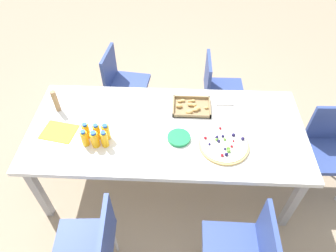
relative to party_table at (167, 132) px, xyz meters
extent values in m
plane|color=gray|center=(0.00, 0.00, -0.67)|extent=(12.00, 12.00, 0.00)
cube|color=silver|center=(0.00, 0.00, 0.04)|extent=(2.19, 0.96, 0.04)
cube|color=#99999E|center=(-1.01, -0.40, -0.33)|extent=(0.06, 0.06, 0.69)
cube|color=#99999E|center=(1.01, -0.40, -0.33)|extent=(0.06, 0.06, 0.69)
cube|color=#99999E|center=(-1.01, 0.40, -0.33)|extent=(0.06, 0.06, 0.69)
cube|color=#99999E|center=(1.01, 0.40, -0.33)|extent=(0.06, 0.06, 0.69)
cube|color=#33478C|center=(-0.52, -0.87, -0.22)|extent=(0.42, 0.42, 0.04)
cube|color=#33478C|center=(-0.33, -0.86, -0.03)|extent=(0.05, 0.38, 0.38)
cylinder|color=silver|center=(-0.69, -0.72, -0.47)|extent=(0.02, 0.02, 0.41)
cylinder|color=silver|center=(-0.37, -0.70, -0.47)|extent=(0.02, 0.02, 0.41)
cube|color=#33478C|center=(-0.45, 0.86, -0.22)|extent=(0.44, 0.44, 0.04)
cube|color=#33478C|center=(-0.63, 0.88, -0.03)|extent=(0.07, 0.38, 0.38)
cylinder|color=silver|center=(-0.27, 1.00, -0.47)|extent=(0.02, 0.02, 0.41)
cylinder|color=silver|center=(-0.31, 0.68, -0.47)|extent=(0.02, 0.02, 0.41)
cylinder|color=silver|center=(-0.59, 1.03, -0.47)|extent=(0.02, 0.02, 0.41)
cylinder|color=silver|center=(-0.62, 0.72, -0.47)|extent=(0.02, 0.02, 0.41)
cube|color=#33478C|center=(0.56, 0.80, -0.22)|extent=(0.40, 0.40, 0.04)
cube|color=#33478C|center=(0.37, 0.80, -0.03)|extent=(0.03, 0.38, 0.38)
cylinder|color=silver|center=(0.72, 0.96, -0.47)|extent=(0.02, 0.02, 0.41)
cylinder|color=silver|center=(0.72, 0.64, -0.47)|extent=(0.02, 0.02, 0.41)
cylinder|color=silver|center=(0.40, 0.96, -0.47)|extent=(0.02, 0.02, 0.41)
cylinder|color=silver|center=(0.40, 0.64, -0.47)|extent=(0.02, 0.02, 0.41)
cube|color=#33478C|center=(1.40, 0.01, -0.22)|extent=(0.41, 0.41, 0.04)
cube|color=#33478C|center=(1.39, 0.19, -0.03)|extent=(0.38, 0.04, 0.38)
cylinder|color=silver|center=(1.24, -0.16, -0.47)|extent=(0.02, 0.02, 0.41)
cylinder|color=silver|center=(1.55, 0.17, -0.47)|extent=(0.02, 0.02, 0.41)
cylinder|color=silver|center=(1.23, 0.16, -0.47)|extent=(0.02, 0.02, 0.41)
cube|color=#33478C|center=(0.48, -0.85, -0.22)|extent=(0.40, 0.40, 0.04)
cube|color=#33478C|center=(0.67, -0.85, -0.03)|extent=(0.03, 0.38, 0.38)
cylinder|color=silver|center=(0.32, -0.68, -0.47)|extent=(0.02, 0.02, 0.41)
cylinder|color=silver|center=(0.64, -0.69, -0.47)|extent=(0.02, 0.02, 0.41)
cylinder|color=#FAAF14|center=(-0.60, -0.20, 0.12)|extent=(0.05, 0.05, 0.13)
cylinder|color=blue|center=(-0.60, -0.20, 0.20)|extent=(0.03, 0.03, 0.02)
cylinder|color=#FAAC14|center=(-0.52, -0.20, 0.12)|extent=(0.06, 0.06, 0.13)
cylinder|color=blue|center=(-0.52, -0.20, 0.20)|extent=(0.04, 0.04, 0.02)
cylinder|color=#F9AE14|center=(-0.45, -0.20, 0.12)|extent=(0.05, 0.05, 0.13)
cylinder|color=blue|center=(-0.45, -0.20, 0.20)|extent=(0.03, 0.03, 0.02)
cylinder|color=#FAAC14|center=(-0.60, -0.12, 0.12)|extent=(0.05, 0.05, 0.13)
cylinder|color=blue|center=(-0.60, -0.12, 0.19)|extent=(0.03, 0.03, 0.02)
cylinder|color=#FAAE14|center=(-0.52, -0.13, 0.12)|extent=(0.05, 0.05, 0.13)
cylinder|color=blue|center=(-0.52, -0.13, 0.19)|extent=(0.03, 0.03, 0.02)
cylinder|color=#FAAC14|center=(-0.45, -0.13, 0.12)|extent=(0.06, 0.06, 0.13)
cylinder|color=blue|center=(-0.45, -0.13, 0.19)|extent=(0.04, 0.04, 0.02)
cylinder|color=tan|center=(0.44, -0.17, 0.07)|extent=(0.38, 0.38, 0.02)
cylinder|color=white|center=(0.44, -0.17, 0.08)|extent=(0.35, 0.35, 0.01)
sphere|color=#1E1947|center=(0.51, -0.08, 0.09)|extent=(0.03, 0.03, 0.03)
sphere|color=#66B238|center=(0.38, -0.14, 0.09)|extent=(0.02, 0.02, 0.02)
sphere|color=red|center=(0.51, -0.14, 0.09)|extent=(0.02, 0.02, 0.02)
sphere|color=#1E1947|center=(0.39, -0.11, 0.09)|extent=(0.02, 0.02, 0.02)
sphere|color=red|center=(0.30, -0.12, 0.09)|extent=(0.02, 0.02, 0.02)
sphere|color=#1E1947|center=(0.40, -0.15, 0.09)|extent=(0.02, 0.02, 0.02)
sphere|color=#1E1947|center=(0.43, -0.10, 0.09)|extent=(0.02, 0.02, 0.02)
sphere|color=red|center=(0.41, -0.28, 0.09)|extent=(0.02, 0.02, 0.02)
sphere|color=#1E1947|center=(0.44, -0.22, 0.09)|extent=(0.02, 0.02, 0.02)
sphere|color=#66B238|center=(0.46, -0.24, 0.09)|extent=(0.03, 0.03, 0.03)
sphere|color=#1E1947|center=(0.39, -0.10, 0.09)|extent=(0.02, 0.02, 0.02)
sphere|color=#1E1947|center=(0.33, -0.18, 0.09)|extent=(0.02, 0.02, 0.02)
sphere|color=red|center=(0.42, -0.02, 0.09)|extent=(0.02, 0.02, 0.02)
sphere|color=#66B238|center=(0.46, -0.22, 0.09)|extent=(0.03, 0.03, 0.03)
sphere|color=#1E1947|center=(0.58, -0.12, 0.09)|extent=(0.03, 0.03, 0.03)
sphere|color=#66B238|center=(0.45, -0.13, 0.09)|extent=(0.02, 0.02, 0.02)
sphere|color=#1E1947|center=(0.44, -0.27, 0.09)|extent=(0.03, 0.03, 0.03)
sphere|color=red|center=(0.49, -0.20, 0.09)|extent=(0.02, 0.02, 0.02)
cube|color=olive|center=(0.20, 0.23, 0.06)|extent=(0.32, 0.24, 0.01)
cube|color=olive|center=(0.20, 0.12, 0.08)|extent=(0.32, 0.01, 0.03)
cube|color=olive|center=(0.20, 0.35, 0.08)|extent=(0.32, 0.01, 0.03)
cube|color=olive|center=(0.05, 0.23, 0.08)|extent=(0.01, 0.24, 0.03)
cube|color=olive|center=(0.35, 0.23, 0.08)|extent=(0.01, 0.24, 0.03)
ellipsoid|color=tan|center=(0.21, 0.31, 0.08)|extent=(0.04, 0.03, 0.02)
ellipsoid|color=tan|center=(0.22, 0.25, 0.08)|extent=(0.05, 0.03, 0.03)
ellipsoid|color=tan|center=(0.24, 0.20, 0.08)|extent=(0.03, 0.02, 0.02)
ellipsoid|color=tan|center=(0.19, 0.25, 0.08)|extent=(0.05, 0.04, 0.03)
ellipsoid|color=tan|center=(0.18, 0.16, 0.08)|extent=(0.05, 0.04, 0.03)
ellipsoid|color=tan|center=(0.18, 0.17, 0.08)|extent=(0.06, 0.04, 0.03)
ellipsoid|color=tan|center=(0.10, 0.30, 0.08)|extent=(0.04, 0.03, 0.02)
ellipsoid|color=tan|center=(0.12, 0.30, 0.08)|extent=(0.04, 0.03, 0.02)
ellipsoid|color=tan|center=(0.23, 0.19, 0.08)|extent=(0.04, 0.03, 0.03)
ellipsoid|color=tan|center=(0.19, 0.30, 0.08)|extent=(0.03, 0.02, 0.02)
ellipsoid|color=tan|center=(0.25, 0.21, 0.08)|extent=(0.05, 0.04, 0.03)
ellipsoid|color=tan|center=(0.32, 0.23, 0.08)|extent=(0.03, 0.02, 0.02)
ellipsoid|color=tan|center=(0.09, 0.23, 0.08)|extent=(0.05, 0.04, 0.03)
cylinder|color=#1E8C4C|center=(0.10, -0.11, 0.06)|extent=(0.18, 0.18, 0.00)
cylinder|color=#1E8C4C|center=(0.10, -0.11, 0.07)|extent=(0.18, 0.18, 0.00)
cylinder|color=#1E8C4C|center=(0.10, -0.11, 0.07)|extent=(0.18, 0.18, 0.00)
cylinder|color=#1E8C4C|center=(0.10, -0.11, 0.08)|extent=(0.18, 0.18, 0.00)
cylinder|color=#1E8C4C|center=(0.10, -0.11, 0.08)|extent=(0.18, 0.18, 0.00)
cube|color=white|center=(0.48, 0.35, 0.07)|extent=(0.15, 0.15, 0.02)
cylinder|color=#9E7A56|center=(-0.91, 0.16, 0.16)|extent=(0.04, 0.04, 0.20)
cube|color=yellow|center=(-0.84, -0.08, 0.06)|extent=(0.29, 0.24, 0.01)
camera|label=1|loc=(0.08, -1.63, 1.82)|focal=32.42mm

